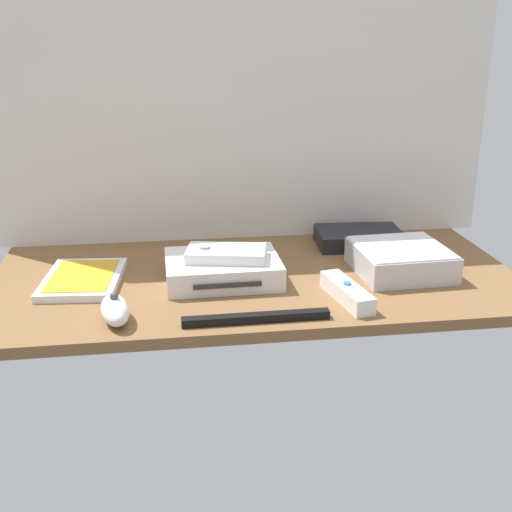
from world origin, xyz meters
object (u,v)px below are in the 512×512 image
game_console (223,269)px  network_router (359,238)px  mini_computer (401,259)px  game_case (83,279)px  remote_wand (347,292)px  sensor_bar (256,318)px  remote_classic_pad (226,254)px  remote_nunchuk (115,310)px

game_console → network_router: bearing=26.6°
game_console → network_router: 35.20cm
game_console → mini_computer: mini_computer is taller
game_case → network_router: network_router is taller
network_router → remote_wand: bearing=-106.7°
sensor_bar → game_case: bearing=143.7°
remote_wand → remote_classic_pad: remote_classic_pad is taller
network_router → remote_wand: (-10.78, -28.87, -0.19)cm
remote_classic_pad → remote_wand: bearing=-19.9°
remote_wand → sensor_bar: size_ratio=0.63×
network_router → remote_classic_pad: (-30.55, -16.87, 3.71)cm
mini_computer → remote_classic_pad: size_ratio=1.13×
game_case → network_router: bearing=19.1°
game_case → mini_computer: bearing=2.3°
remote_nunchuk → remote_classic_pad: 24.73cm
sensor_bar → game_console: bearing=100.4°
remote_wand → remote_nunchuk: bearing=174.0°
game_console → sensor_bar: 19.36cm
game_case → remote_nunchuk: size_ratio=1.90×
game_console → remote_wand: game_console is taller
remote_nunchuk → game_console: bearing=29.4°
game_case → sensor_bar: size_ratio=0.84×
sensor_bar → network_router: bearing=51.5°
remote_classic_pad → network_router: bearing=40.3°
remote_wand → remote_classic_pad: (-19.78, 12.00, 3.90)cm
game_case → remote_classic_pad: bearing=-0.8°
remote_nunchuk → sensor_bar: 22.71cm
remote_wand → game_case: bearing=151.9°
remote_classic_pad → sensor_bar: size_ratio=0.65×
remote_wand → sensor_bar: bearing=-169.5°
remote_wand → sensor_bar: remote_wand is taller
network_router → sensor_bar: size_ratio=0.78×
game_console → mini_computer: (34.35, -0.82, 0.44)cm
mini_computer → game_case: mini_computer is taller
mini_computer → sensor_bar: 35.69cm
remote_wand → sensor_bar: (-16.75, -6.39, -0.81)cm
remote_nunchuk → sensor_bar: bearing=-18.9°
game_case → remote_wand: (46.25, -14.81, 0.75)cm
mini_computer → remote_wand: bearing=-139.9°
remote_nunchuk → sensor_bar: (22.41, -3.42, -1.34)cm
mini_computer → remote_nunchuk: 55.10cm
network_router → remote_classic_pad: 35.10cm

